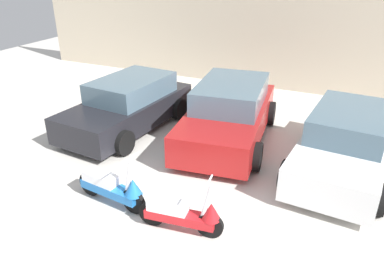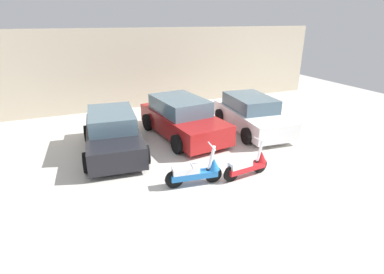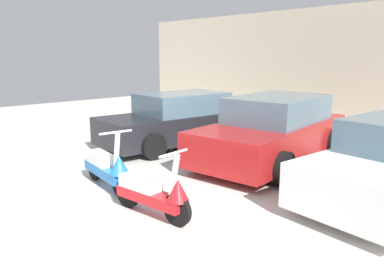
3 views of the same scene
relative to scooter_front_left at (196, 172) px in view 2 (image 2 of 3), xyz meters
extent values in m
plane|color=silver|center=(0.94, -0.65, -0.40)|extent=(28.00, 28.00, 0.00)
cube|color=beige|center=(0.94, 8.35, 1.55)|extent=(19.60, 0.12, 3.91)
cylinder|color=black|center=(0.48, -0.06, -0.15)|extent=(0.51, 0.15, 0.50)
cylinder|color=black|center=(-0.62, 0.08, -0.15)|extent=(0.51, 0.15, 0.50)
cube|color=#1E66B2|center=(-0.07, 0.01, -0.09)|extent=(1.34, 0.46, 0.17)
cube|color=white|center=(-0.31, 0.04, 0.10)|extent=(0.76, 0.38, 0.20)
cylinder|color=white|center=(0.42, -0.05, 0.36)|extent=(0.24, 0.11, 0.71)
cylinder|color=white|center=(0.42, -0.05, 0.71)|extent=(0.11, 0.58, 0.03)
cone|color=#1E66B2|center=(0.50, -0.06, 0.16)|extent=(0.37, 0.37, 0.33)
cylinder|color=black|center=(2.02, -0.10, -0.16)|extent=(0.48, 0.14, 0.48)
cylinder|color=black|center=(0.97, -0.22, -0.16)|extent=(0.48, 0.14, 0.48)
cube|color=#B2191E|center=(1.50, -0.16, -0.10)|extent=(1.27, 0.43, 0.17)
cube|color=white|center=(1.27, -0.19, 0.07)|extent=(0.72, 0.36, 0.19)
cylinder|color=white|center=(1.97, -0.11, 0.32)|extent=(0.23, 0.11, 0.68)
cylinder|color=white|center=(1.97, -0.11, 0.65)|extent=(0.10, 0.55, 0.03)
cone|color=#B2191E|center=(2.04, -0.10, 0.14)|extent=(0.35, 0.35, 0.31)
cube|color=black|center=(-1.74, 3.13, 0.11)|extent=(2.04, 4.21, 0.68)
cube|color=slate|center=(-1.72, 3.37, 0.72)|extent=(1.69, 2.40, 0.53)
cylinder|color=black|center=(-0.97, 1.79, -0.09)|extent=(0.27, 0.64, 0.62)
cylinder|color=black|center=(-2.73, 1.94, -0.09)|extent=(0.27, 0.64, 0.62)
cylinder|color=black|center=(-0.76, 4.31, -0.09)|extent=(0.27, 0.64, 0.62)
cylinder|color=black|center=(-2.51, 4.46, -0.09)|extent=(0.27, 0.64, 0.62)
cube|color=maroon|center=(1.00, 3.62, 0.14)|extent=(2.34, 4.53, 0.72)
cube|color=slate|center=(0.97, 3.88, 0.79)|extent=(1.88, 2.61, 0.57)
cylinder|color=black|center=(2.10, 2.41, -0.07)|extent=(0.31, 0.68, 0.66)
cylinder|color=black|center=(0.24, 2.17, -0.07)|extent=(0.31, 0.68, 0.66)
cylinder|color=black|center=(1.76, 5.07, -0.07)|extent=(0.31, 0.68, 0.66)
cylinder|color=black|center=(-0.10, 4.84, -0.07)|extent=(0.31, 0.68, 0.66)
cube|color=white|center=(3.85, 3.14, 0.11)|extent=(2.01, 4.19, 0.68)
cube|color=slate|center=(3.87, 3.39, 0.71)|extent=(1.67, 2.39, 0.53)
cylinder|color=black|center=(4.62, 1.82, -0.09)|extent=(0.26, 0.63, 0.62)
cylinder|color=black|center=(2.87, 1.96, -0.09)|extent=(0.26, 0.63, 0.62)
cylinder|color=black|center=(4.82, 4.33, -0.09)|extent=(0.26, 0.63, 0.62)
cylinder|color=black|center=(3.07, 4.47, -0.09)|extent=(0.26, 0.63, 0.62)
camera|label=1|loc=(3.85, -4.79, 3.92)|focal=35.00mm
camera|label=2|loc=(-2.93, -6.67, 3.92)|focal=28.00mm
camera|label=3|loc=(5.74, -3.33, 1.96)|focal=35.00mm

